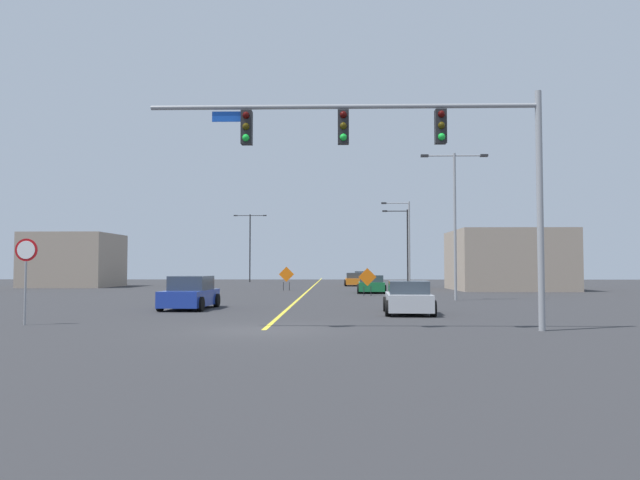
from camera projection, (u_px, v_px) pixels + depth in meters
ground at (264, 330)px, 18.14m from camera, size 151.18×151.18×0.00m
road_centre_stripe at (313, 286)px, 60.07m from camera, size 0.16×83.99×0.01m
traffic_signal_assembly at (401, 147)px, 18.28m from camera, size 12.11×0.44×7.36m
stop_sign at (26, 264)px, 19.84m from camera, size 0.76×0.07×2.89m
street_lamp_mid_right at (405, 244)px, 54.85m from camera, size 2.40×0.24×7.28m
street_lamp_near_left at (455, 213)px, 34.79m from camera, size 3.93×0.24×8.65m
street_lamp_far_right at (407, 240)px, 51.48m from camera, size 2.48×0.24×7.66m
street_lamp_near_right at (250, 242)px, 77.24m from camera, size 4.29×0.24×8.82m
construction_sign_median_near at (367, 278)px, 39.86m from camera, size 1.22×0.06×1.88m
construction_sign_right_lane at (286, 275)px, 49.17m from camera, size 1.27×0.13×1.98m
car_blue_approaching at (190, 294)px, 27.43m from camera, size 2.17×4.25×1.52m
car_green_distant at (371, 284)px, 44.37m from camera, size 2.24×3.94×1.33m
car_white_passing at (362, 278)px, 66.77m from camera, size 2.16×4.41×1.48m
car_silver_near at (408, 299)px, 24.47m from camera, size 2.15×3.90×1.36m
car_orange_far at (355, 280)px, 61.45m from camera, size 2.09×4.20×1.36m
roadside_building_west at (74, 260)px, 58.40m from camera, size 7.88×7.63×5.23m
roadside_building_east at (508, 260)px, 50.39m from camera, size 9.17×8.65×5.05m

